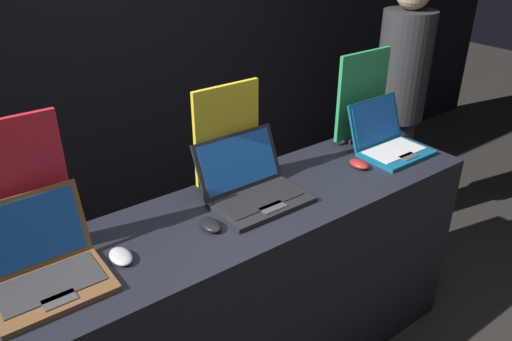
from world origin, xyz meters
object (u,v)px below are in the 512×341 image
(promo_stand_back, at_px, (362,98))
(mouse_front, at_px, (121,256))
(promo_stand_middle, at_px, (227,137))
(laptop_back, at_px, (388,141))
(promo_stand_front, at_px, (16,194))
(laptop_middle, at_px, (252,186))
(mouse_middle, at_px, (211,225))
(person_bystander, at_px, (398,107))
(laptop_front, at_px, (44,266))
(mouse_back, at_px, (359,164))

(promo_stand_back, bearing_deg, mouse_front, -170.90)
(promo_stand_middle, relative_size, laptop_back, 1.32)
(promo_stand_front, height_order, laptop_middle, promo_stand_front)
(mouse_middle, xyz_separation_m, person_bystander, (1.75, 0.54, -0.09))
(mouse_front, xyz_separation_m, promo_stand_front, (-0.24, 0.22, 0.22))
(mouse_front, bearing_deg, laptop_front, 170.83)
(laptop_back, bearing_deg, promo_stand_front, 173.35)
(laptop_front, height_order, mouse_middle, laptop_front)
(promo_stand_front, bearing_deg, person_bystander, 7.24)
(laptop_front, height_order, promo_stand_front, promo_stand_front)
(promo_stand_front, bearing_deg, mouse_front, -43.18)
(laptop_front, bearing_deg, laptop_back, -0.28)
(laptop_front, xyz_separation_m, mouse_middle, (0.58, -0.06, -0.05))
(promo_stand_back, bearing_deg, promo_stand_front, -179.88)
(promo_stand_middle, distance_m, person_bystander, 1.54)
(mouse_front, height_order, laptop_back, laptop_back)
(promo_stand_back, bearing_deg, promo_stand_middle, 178.63)
(mouse_middle, bearing_deg, mouse_front, 176.84)
(promo_stand_middle, bearing_deg, laptop_back, -14.98)
(laptop_front, distance_m, promo_stand_front, 0.26)
(promo_stand_back, bearing_deg, laptop_back, -90.00)
(mouse_middle, height_order, laptop_back, laptop_back)
(promo_stand_middle, distance_m, mouse_back, 0.64)
(laptop_middle, bearing_deg, mouse_middle, -161.96)
(laptop_back, xyz_separation_m, person_bystander, (0.69, 0.49, -0.13))
(laptop_front, bearing_deg, promo_stand_back, 6.50)
(promo_stand_front, distance_m, person_bystander, 2.37)
(laptop_back, xyz_separation_m, promo_stand_back, (-0.00, 0.19, 0.16))
(laptop_front, height_order, promo_stand_middle, promo_stand_middle)
(person_bystander, bearing_deg, promo_stand_front, -172.76)
(mouse_middle, height_order, promo_stand_back, promo_stand_back)
(laptop_front, distance_m, promo_stand_middle, 0.88)
(mouse_middle, distance_m, promo_stand_back, 1.10)
(laptop_front, relative_size, mouse_back, 3.34)
(mouse_back, bearing_deg, promo_stand_middle, 155.88)
(laptop_middle, distance_m, promo_stand_back, 0.83)
(promo_stand_front, relative_size, laptop_middle, 1.28)
(mouse_back, distance_m, promo_stand_back, 0.39)
(mouse_back, bearing_deg, person_bystander, 29.29)
(mouse_front, bearing_deg, promo_stand_front, 136.82)
(mouse_front, height_order, mouse_back, mouse_back)
(mouse_front, height_order, promo_stand_front, promo_stand_front)
(person_bystander, bearing_deg, mouse_front, -166.14)
(mouse_back, relative_size, person_bystander, 0.06)
(mouse_front, relative_size, person_bystander, 0.07)
(laptop_middle, height_order, mouse_back, laptop_middle)
(mouse_front, distance_m, laptop_back, 1.40)
(mouse_front, bearing_deg, promo_stand_back, 9.10)
(mouse_front, distance_m, mouse_back, 1.16)
(laptop_middle, distance_m, laptop_back, 0.80)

